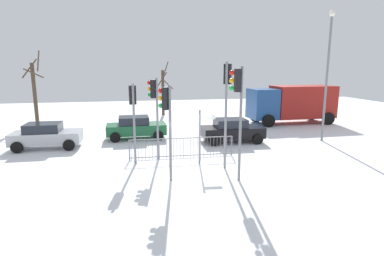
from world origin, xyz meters
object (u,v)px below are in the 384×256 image
traffic_light_foreground_left (227,91)px  delivery_truck (292,102)px  traffic_light_rear_left (238,98)px  traffic_light_foreground_right (167,111)px  direction_sign_post (201,134)px  bare_tree_centre (35,91)px  traffic_light_mid_right (154,100)px  car_green_mid (136,127)px  street_lamp (328,65)px  car_silver_far (46,135)px  traffic_light_mid_left (133,105)px  car_black_trailing (232,130)px  bare_tree_left (163,91)px

traffic_light_foreground_left → delivery_truck: size_ratio=0.69×
traffic_light_rear_left → traffic_light_foreground_right: size_ratio=1.18×
traffic_light_foreground_left → traffic_light_foreground_right: traffic_light_foreground_left is taller
direction_sign_post → bare_tree_centre: size_ratio=0.45×
traffic_light_mid_right → car_green_mid: (-0.92, 4.82, -2.27)m
traffic_light_mid_right → street_lamp: (10.73, 1.93, 1.71)m
car_silver_far → delivery_truck: (17.95, 4.71, 0.97)m
traffic_light_foreground_right → car_silver_far: traffic_light_foreground_right is taller
traffic_light_foreground_right → bare_tree_centre: bare_tree_centre is taller
traffic_light_mid_right → bare_tree_centre: (-8.67, 11.13, -0.32)m
traffic_light_mid_right → delivery_truck: traffic_light_mid_right is taller
traffic_light_rear_left → traffic_light_mid_left: traffic_light_rear_left is taller
car_green_mid → bare_tree_centre: size_ratio=0.65×
traffic_light_mid_left → car_silver_far: size_ratio=1.03×
direction_sign_post → car_black_trailing: (2.87, 4.04, -0.74)m
traffic_light_mid_right → delivery_truck: size_ratio=0.58×
traffic_light_mid_left → direction_sign_post: (3.17, -0.81, -1.36)m
direction_sign_post → car_black_trailing: bearing=60.6°
traffic_light_foreground_right → car_silver_far: (-6.33, 6.53, -2.15)m
traffic_light_rear_left → car_silver_far: size_ratio=1.24×
car_silver_far → street_lamp: 17.33m
traffic_light_mid_right → direction_sign_post: size_ratio=1.56×
traffic_light_mid_right → bare_tree_centre: bearing=69.3°
traffic_light_mid_right → delivery_truck: 14.40m
direction_sign_post → car_silver_far: size_ratio=0.70×
car_silver_far → street_lamp: size_ratio=0.48×
direction_sign_post → bare_tree_centre: (-10.78, 12.43, 1.21)m
direction_sign_post → delivery_truck: delivery_truck is taller
delivery_truck → traffic_light_rear_left: bearing=52.1°
traffic_light_rear_left → car_silver_far: bearing=54.3°
bare_tree_left → car_black_trailing: bearing=-75.2°
car_black_trailing → bare_tree_left: (-3.11, 11.79, 1.56)m
street_lamp → traffic_light_rear_left: bearing=-143.5°
bare_tree_left → car_green_mid: bearing=-106.1°
car_green_mid → traffic_light_foreground_right: bearing=-82.7°
traffic_light_rear_left → traffic_light_foreground_left: (0.10, 1.76, 0.14)m
traffic_light_rear_left → street_lamp: street_lamp is taller
car_silver_far → bare_tree_centre: bare_tree_centre is taller
traffic_light_foreground_left → car_silver_far: size_ratio=1.29×
traffic_light_foreground_right → direction_sign_post: 3.00m
traffic_light_foreground_right → traffic_light_rear_left: bearing=-66.6°
traffic_light_foreground_right → car_green_mid: size_ratio=1.04×
traffic_light_mid_left → traffic_light_rear_left: bearing=-47.9°
traffic_light_foreground_right → bare_tree_centre: 16.88m
traffic_light_mid_left → car_silver_far: 6.65m
bare_tree_centre → car_silver_far: bearing=-71.6°
traffic_light_mid_left → car_black_trailing: size_ratio=1.01×
car_silver_far → delivery_truck: 18.58m
traffic_light_mid_right → car_green_mid: traffic_light_mid_right is taller
traffic_light_mid_right → bare_tree_left: (1.87, 14.53, -0.71)m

